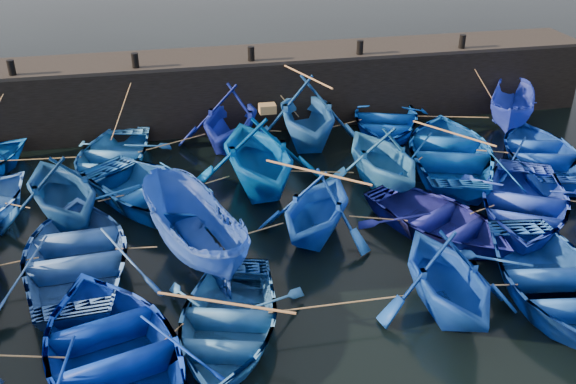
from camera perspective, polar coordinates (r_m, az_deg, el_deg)
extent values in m
plane|color=black|center=(15.79, 2.38, -7.64)|extent=(120.00, 120.00, 0.00)
cube|color=black|center=(24.45, -3.52, 9.09)|extent=(26.00, 2.50, 2.50)
cube|color=black|center=(24.06, -3.61, 12.04)|extent=(26.00, 2.50, 0.12)
cylinder|color=black|center=(23.38, -23.38, 10.12)|extent=(0.24, 0.24, 0.50)
cylinder|color=black|center=(22.90, -13.43, 11.31)|extent=(0.24, 0.24, 0.50)
cylinder|color=black|center=(23.12, -3.30, 12.17)|extent=(0.24, 0.24, 0.50)
cylinder|color=black|center=(24.00, 6.41, 12.65)|extent=(0.24, 0.24, 0.50)
cylinder|color=black|center=(25.50, 15.23, 12.79)|extent=(0.24, 0.24, 0.50)
imported|color=#1B59A3|center=(21.48, -15.52, 3.05)|extent=(4.42, 5.32, 0.95)
imported|color=navy|center=(22.24, -5.15, 6.67)|extent=(4.91, 5.25, 2.23)
imported|color=#1752A0|center=(22.35, 1.66, 7.18)|extent=(4.45, 5.02, 2.44)
imported|color=#023398|center=(23.89, 8.60, 6.47)|extent=(4.97, 5.86, 1.03)
imported|color=#1B31B8|center=(25.10, 19.32, 6.95)|extent=(3.53, 4.31, 1.60)
imported|color=navy|center=(18.54, -19.51, 0.32)|extent=(4.76, 5.07, 2.13)
imported|color=blue|center=(18.76, -11.65, -0.03)|extent=(6.21, 6.41, 1.08)
imported|color=#004CA6|center=(19.15, -2.67, 3.52)|extent=(4.50, 5.09, 2.50)
imported|color=#1C63AB|center=(19.65, 8.45, 3.23)|extent=(3.92, 4.39, 2.08)
imported|color=#063F94|center=(21.46, 14.28, 3.55)|extent=(5.65, 6.72, 1.19)
imported|color=#0C3AB0|center=(22.51, 21.60, 3.30)|extent=(4.59, 5.59, 1.01)
imported|color=#265096|center=(16.48, -18.20, -5.17)|extent=(4.15, 5.58, 1.11)
imported|color=#1A409C|center=(16.05, -8.47, -3.51)|extent=(3.16, 4.86, 1.76)
imported|color=blue|center=(16.84, 2.57, -1.26)|extent=(4.65, 4.78, 1.92)
imported|color=navy|center=(17.65, 13.28, -2.44)|extent=(4.94, 5.44, 0.92)
imported|color=#1530B2|center=(19.03, 20.21, -0.91)|extent=(5.68, 6.24, 1.06)
imported|color=#001F8D|center=(13.38, -15.27, -13.43)|extent=(5.25, 6.33, 1.14)
imported|color=#215992|center=(13.82, -5.48, -11.38)|extent=(4.24, 5.12, 0.92)
imported|color=#0A379F|center=(14.63, 13.99, -7.14)|extent=(3.26, 3.77, 1.96)
imported|color=#103F94|center=(15.99, 22.54, -7.30)|extent=(4.31, 5.53, 1.05)
cube|color=olive|center=(18.66, -1.84, 7.43)|extent=(0.48, 0.37, 0.25)
cylinder|color=tan|center=(21.83, -21.17, 2.76)|extent=(2.52, 0.25, 0.04)
cylinder|color=tan|center=(21.86, -10.20, 4.32)|extent=(2.27, 1.09, 0.04)
cylinder|color=tan|center=(22.49, -1.71, 5.47)|extent=(0.83, 0.32, 0.04)
cylinder|color=tan|center=(23.20, 5.21, 6.09)|extent=(1.28, 0.52, 0.04)
cylinder|color=tan|center=(24.43, 14.06, 6.51)|extent=(2.85, 0.79, 0.04)
cylinder|color=tan|center=(19.19, -22.90, -1.12)|extent=(0.73, 0.45, 0.04)
cylinder|color=tan|center=(18.73, -15.46, -0.54)|extent=(0.72, 0.27, 0.04)
cylinder|color=tan|center=(19.04, -7.06, 0.84)|extent=(1.30, 0.61, 0.04)
cylinder|color=tan|center=(19.57, 2.92, 1.81)|extent=(1.95, 0.56, 0.04)
cylinder|color=tan|center=(20.64, 11.42, 2.72)|extent=(0.84, 0.80, 0.04)
cylinder|color=tan|center=(21.94, 18.03, 3.43)|extent=(1.16, 0.54, 0.04)
cylinder|color=tan|center=(16.68, -23.40, -5.82)|extent=(1.24, 0.27, 0.04)
cylinder|color=tan|center=(16.30, -13.33, -4.87)|extent=(1.01, 0.15, 0.04)
cylinder|color=tan|center=(16.56, -2.78, -3.47)|extent=(1.49, 0.52, 0.04)
cylinder|color=tan|center=(17.25, 8.01, -2.33)|extent=(1.47, 0.58, 0.04)
cylinder|color=tan|center=(18.28, 16.90, -1.50)|extent=(0.85, 0.33, 0.04)
cylinder|color=tan|center=(19.61, 24.12, -0.76)|extent=(1.05, 0.52, 0.04)
cylinder|color=tan|center=(13.98, -23.90, -13.16)|extent=(2.35, 0.64, 0.04)
cylinder|color=tan|center=(13.52, -10.29, -12.32)|extent=(0.52, 0.57, 0.04)
cylinder|color=tan|center=(14.12, 4.57, -9.88)|extent=(3.10, 0.07, 0.04)
cylinder|color=tan|center=(15.38, 18.34, -7.85)|extent=(0.80, 0.17, 0.04)
cylinder|color=tan|center=(22.68, -14.40, 7.59)|extent=(1.09, 1.20, 2.09)
cylinder|color=tan|center=(23.30, -4.37, 8.95)|extent=(1.02, 0.14, 2.09)
cylinder|color=tan|center=(23.35, -1.09, 9.08)|extent=(1.67, 0.43, 2.09)
cylinder|color=tan|center=(24.43, 7.09, 9.74)|extent=(0.74, 0.13, 2.08)
cylinder|color=tan|center=(25.78, 16.64, 9.77)|extent=(1.38, 0.71, 2.09)
cylinder|color=#99724C|center=(21.94, 1.71, 10.24)|extent=(1.08, 2.84, 0.06)
cylinder|color=#99724C|center=(21.21, 14.48, 5.08)|extent=(1.77, 2.49, 0.06)
cylinder|color=#99724C|center=(16.38, 2.64, 1.76)|extent=(2.34, 1.97, 0.06)
cylinder|color=#99724C|center=(13.51, -5.57, -9.78)|extent=(2.74, 1.32, 0.06)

